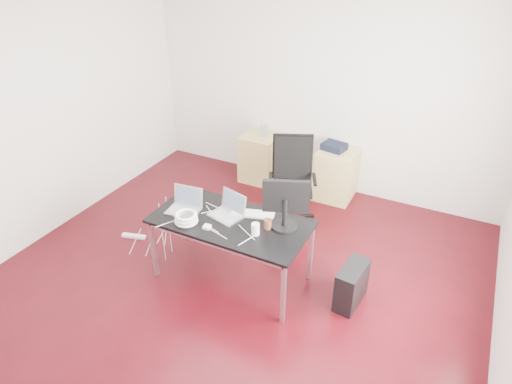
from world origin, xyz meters
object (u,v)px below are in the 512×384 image
at_px(office_chair, 292,177).
at_px(filing_cabinet_left, 260,158).
at_px(pc_tower, 351,285).
at_px(desk, 231,225).
at_px(filing_cabinet_right, 336,175).

xyz_separation_m(office_chair, filing_cabinet_left, (-0.83, 0.76, -0.26)).
relative_size(office_chair, pc_tower, 2.40).
bearing_deg(desk, pc_tower, 9.22).
height_order(desk, office_chair, office_chair).
relative_size(filing_cabinet_right, pc_tower, 1.56).
xyz_separation_m(office_chair, filing_cabinet_right, (0.33, 0.76, -0.26)).
xyz_separation_m(desk, office_chair, (0.10, 1.36, -0.07)).
distance_m(office_chair, pc_tower, 1.67).
relative_size(office_chair, filing_cabinet_right, 1.54).
height_order(filing_cabinet_left, pc_tower, filing_cabinet_left).
distance_m(office_chair, filing_cabinet_right, 0.87).
height_order(office_chair, filing_cabinet_right, office_chair).
bearing_deg(office_chair, desk, -118.62).
bearing_deg(filing_cabinet_left, filing_cabinet_right, 0.00).
distance_m(desk, office_chair, 1.36).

